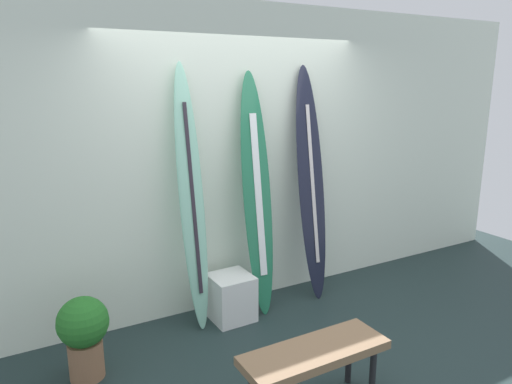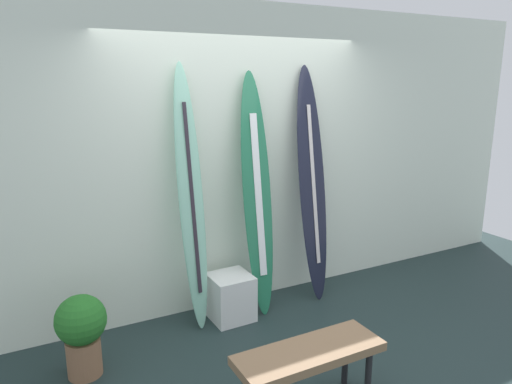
{
  "view_description": "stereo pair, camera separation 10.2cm",
  "coord_description": "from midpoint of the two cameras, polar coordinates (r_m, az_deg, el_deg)",
  "views": [
    {
      "loc": [
        -1.97,
        -2.65,
        2.13
      ],
      "look_at": [
        0.05,
        0.95,
        1.14
      ],
      "focal_mm": 33.17,
      "sensor_mm": 36.0,
      "label": 1
    },
    {
      "loc": [
        -1.89,
        -2.7,
        2.13
      ],
      "look_at": [
        0.05,
        0.95,
        1.14
      ],
      "focal_mm": 33.17,
      "sensor_mm": 36.0,
      "label": 2
    }
  ],
  "objects": [
    {
      "name": "ground",
      "position": [
        3.93,
        5.79,
        -19.67
      ],
      "size": [
        8.0,
        8.0,
        0.04
      ],
      "primitive_type": "cube",
      "color": "#1E2E2E"
    },
    {
      "name": "wall_back",
      "position": [
        4.47,
        -3.38,
        4.11
      ],
      "size": [
        7.2,
        0.2,
        2.8
      ],
      "primitive_type": "cube",
      "color": "silver",
      "rests_on": "ground"
    },
    {
      "name": "surfboard_seafoam",
      "position": [
        4.02,
        -8.51,
        -0.91
      ],
      "size": [
        0.24,
        0.39,
        2.27
      ],
      "color": "#88CAAF",
      "rests_on": "ground"
    },
    {
      "name": "surfboard_emerald",
      "position": [
        4.27,
        -0.55,
        -0.39
      ],
      "size": [
        0.3,
        0.42,
        2.21
      ],
      "color": "#23704D",
      "rests_on": "ground"
    },
    {
      "name": "surfboard_charcoal",
      "position": [
        4.6,
        6.03,
        0.89
      ],
      "size": [
        0.3,
        0.41,
        2.26
      ],
      "color": "#1A1E2F",
      "rests_on": "ground"
    },
    {
      "name": "display_block_left",
      "position": [
        4.38,
        -3.71,
        -12.55
      ],
      "size": [
        0.37,
        0.37,
        0.42
      ],
      "color": "silver",
      "rests_on": "ground"
    },
    {
      "name": "potted_plant",
      "position": [
        3.75,
        -20.82,
        -15.51
      ],
      "size": [
        0.37,
        0.37,
        0.62
      ],
      "color": "#8A6144",
      "rests_on": "ground"
    },
    {
      "name": "bench",
      "position": [
        3.22,
        6.14,
        -19.13
      ],
      "size": [
        0.99,
        0.35,
        0.45
      ],
      "color": "#826245",
      "rests_on": "ground"
    }
  ]
}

